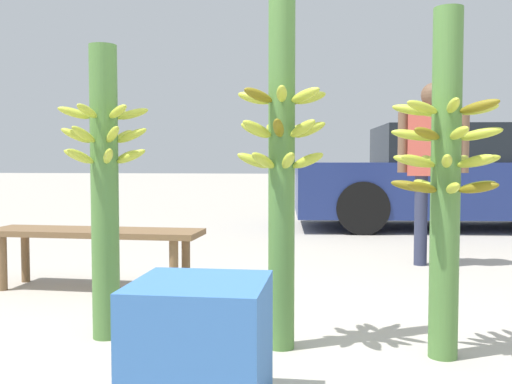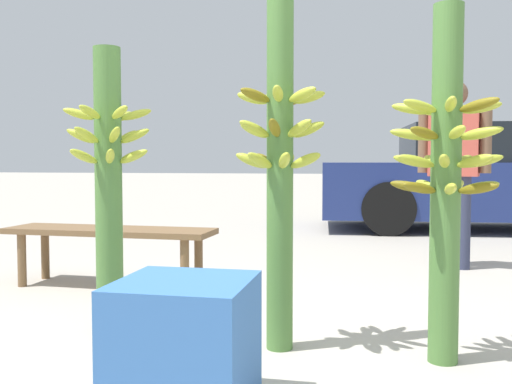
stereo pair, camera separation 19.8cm
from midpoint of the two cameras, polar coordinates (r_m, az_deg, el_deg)
The scene contains 8 objects.
ground_plane at distance 2.41m, azimuth -2.30°, elevation -18.56°, with size 80.00×80.00×0.00m, color #B2AA9E.
banana_stalk_left at distance 2.96m, azimuth -16.77°, elevation 0.74°, with size 0.44×0.45×1.46m.
banana_stalk_center at distance 2.67m, azimuth 0.45°, elevation 3.44°, with size 0.44×0.44×1.74m.
banana_stalk_right at distance 2.65m, azimuth 16.42°, elevation 1.61°, with size 0.49×0.48×1.57m.
vendor_person at distance 5.02m, azimuth 16.16°, elevation 3.39°, with size 0.59×0.27×1.55m.
market_bench at distance 4.15m, azimuth -17.15°, elevation -4.41°, with size 1.50×0.43×0.42m.
parked_car at distance 8.03m, azimuth 18.58°, elevation 1.29°, with size 4.27×2.01×1.36m.
produce_crate at distance 2.11m, azimuth -8.41°, elevation -15.06°, with size 0.47×0.47×0.47m.
Camera 1 is at (0.29, -2.22, 0.89)m, focal length 40.00 mm.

